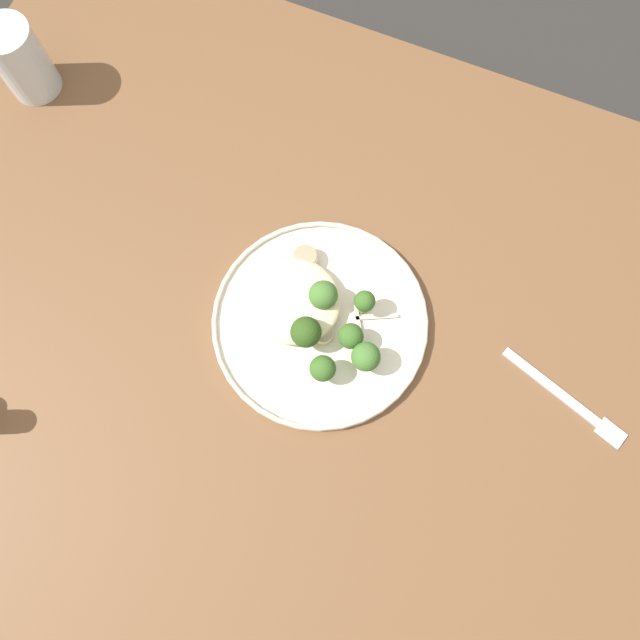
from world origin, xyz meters
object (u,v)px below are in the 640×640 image
object	(u,v)px
broccoli_floret_small_sprig	(323,295)
broccoli_floret_near_rim	(307,330)
broccoli_floret_right_tilted	(323,369)
seared_scallop_right_edge	(305,258)
broccoli_floret_tall_stalk	(361,301)
dinner_fork	(567,400)
seared_scallop_center_golden	(272,321)
seared_scallop_tilted_round	(284,330)
water_glass	(23,64)
broccoli_floret_left_leaning	(351,336)
dinner_plate	(320,322)
broccoli_floret_center_pile	(366,357)
seared_scallop_left_edge	(323,334)

from	to	relation	value
broccoli_floret_small_sprig	broccoli_floret_near_rim	bearing A→B (deg)	-90.95
broccoli_floret_near_rim	broccoli_floret_right_tilted	distance (m)	0.05
seared_scallop_right_edge	broccoli_floret_tall_stalk	distance (m)	0.10
broccoli_floret_near_rim	dinner_fork	size ratio (longest dim) A/B	0.31
seared_scallop_center_golden	seared_scallop_tilted_round	world-z (taller)	same
broccoli_floret_near_rim	water_glass	distance (m)	0.57
broccoli_floret_near_rim	broccoli_floret_right_tilted	world-z (taller)	broccoli_floret_near_rim
broccoli_floret_left_leaning	dinner_fork	world-z (taller)	broccoli_floret_left_leaning
broccoli_floret_right_tilted	broccoli_floret_left_leaning	distance (m)	0.06
dinner_plate	seared_scallop_tilted_round	xyz separation A→B (m)	(-0.04, -0.03, 0.01)
broccoli_floret_tall_stalk	water_glass	size ratio (longest dim) A/B	0.45
broccoli_floret_near_rim	broccoli_floret_small_sprig	world-z (taller)	broccoli_floret_near_rim
dinner_plate	dinner_fork	size ratio (longest dim) A/B	1.59
seared_scallop_center_golden	broccoli_floret_left_leaning	size ratio (longest dim) A/B	0.62
seared_scallop_right_edge	broccoli_floret_near_rim	world-z (taller)	broccoli_floret_near_rim
dinner_plate	seared_scallop_right_edge	bearing A→B (deg)	125.36
water_glass	broccoli_floret_near_rim	bearing A→B (deg)	-21.46
dinner_plate	broccoli_floret_tall_stalk	world-z (taller)	broccoli_floret_tall_stalk
broccoli_floret_right_tilted	broccoli_floret_small_sprig	world-z (taller)	broccoli_floret_small_sprig
seared_scallop_center_golden	seared_scallop_tilted_round	xyz separation A→B (m)	(0.02, -0.01, -0.00)
seared_scallop_center_golden	broccoli_floret_small_sprig	world-z (taller)	broccoli_floret_small_sprig
broccoli_floret_left_leaning	dinner_plate	bearing A→B (deg)	168.18
seared_scallop_center_golden	seared_scallop_right_edge	size ratio (longest dim) A/B	0.83
dinner_plate	broccoli_floret_left_leaning	size ratio (longest dim) A/B	6.30
seared_scallop_center_golden	broccoli_floret_small_sprig	xyz separation A→B (m)	(0.05, 0.05, 0.02)
dinner_plate	broccoli_floret_right_tilted	xyz separation A→B (m)	(0.03, -0.06, 0.03)
broccoli_floret_tall_stalk	broccoli_floret_right_tilted	distance (m)	0.10
seared_scallop_right_edge	water_glass	size ratio (longest dim) A/B	0.30
seared_scallop_center_golden	seared_scallop_right_edge	bearing A→B (deg)	85.80
broccoli_floret_center_pile	broccoli_floret_right_tilted	bearing A→B (deg)	-142.85
seared_scallop_tilted_round	broccoli_floret_near_rim	world-z (taller)	broccoli_floret_near_rim
seared_scallop_tilted_round	broccoli_floret_tall_stalk	world-z (taller)	broccoli_floret_tall_stalk
seared_scallop_tilted_round	broccoli_floret_tall_stalk	bearing A→B (deg)	40.46
seared_scallop_tilted_round	broccoli_floret_right_tilted	distance (m)	0.08
broccoli_floret_right_tilted	broccoli_floret_center_pile	distance (m)	0.06
dinner_plate	water_glass	bearing A→B (deg)	161.18
seared_scallop_tilted_round	broccoli_floret_small_sprig	bearing A→B (deg)	61.09
broccoli_floret_center_pile	water_glass	bearing A→B (deg)	160.90
seared_scallop_center_golden	broccoli_floret_tall_stalk	world-z (taller)	broccoli_floret_tall_stalk
seared_scallop_tilted_round	broccoli_floret_left_leaning	world-z (taller)	broccoli_floret_left_leaning
dinner_plate	seared_scallop_tilted_round	size ratio (longest dim) A/B	11.33
seared_scallop_center_golden	seared_scallop_right_edge	xyz separation A→B (m)	(0.01, 0.10, 0.00)
dinner_fork	seared_scallop_left_edge	bearing A→B (deg)	-172.41
broccoli_floret_small_sprig	broccoli_floret_left_leaning	bearing A→B (deg)	-34.79
broccoli_floret_left_leaning	water_glass	distance (m)	0.62
broccoli_floret_near_rim	broccoli_floret_center_pile	size ratio (longest dim) A/B	1.09
broccoli_floret_left_leaning	broccoli_floret_near_rim	bearing A→B (deg)	-164.07
broccoli_floret_right_tilted	seared_scallop_center_golden	bearing A→B (deg)	157.02
broccoli_floret_right_tilted	water_glass	size ratio (longest dim) A/B	0.42
dinner_fork	broccoli_floret_right_tilted	bearing A→B (deg)	-163.57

